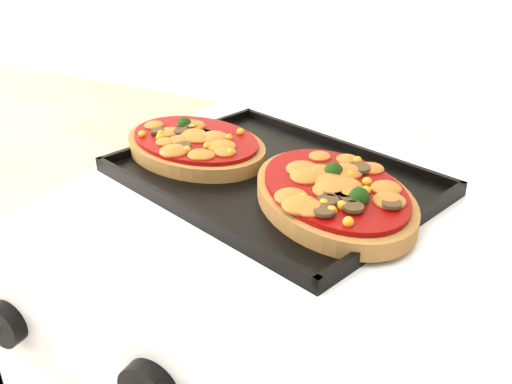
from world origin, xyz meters
The scene contains 5 objects.
control_panel centered at (-0.02, 1.39, 0.85)m, with size 0.60×0.02×0.09m, color silver.
knob_left centered at (-0.21, 1.37, 0.85)m, with size 0.05×0.05×0.02m, color black.
baking_tray centered at (-0.06, 1.71, 0.92)m, with size 0.41×0.31×0.02m, color black.
pizza_left centered at (-0.20, 1.73, 0.94)m, with size 0.24×0.17×0.04m, color #945E33, non-canonical shape.
pizza_right centered at (0.04, 1.67, 0.94)m, with size 0.26×0.18×0.04m, color #945E33, non-canonical shape.
Camera 1 is at (0.25, 1.07, 1.26)m, focal length 40.00 mm.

